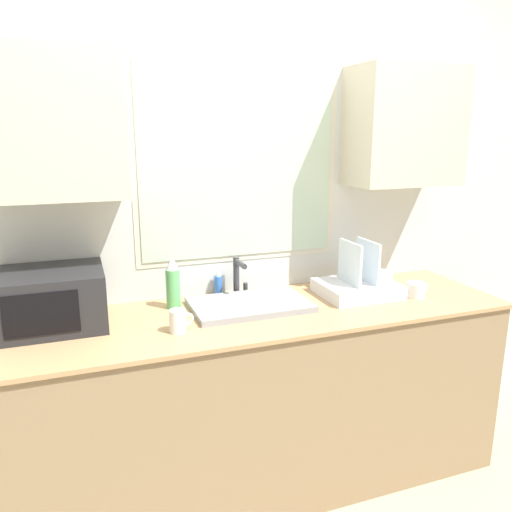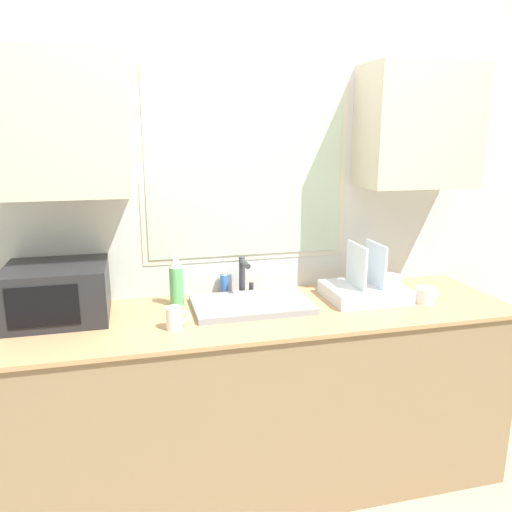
# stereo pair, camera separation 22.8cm
# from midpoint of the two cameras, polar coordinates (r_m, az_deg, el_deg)

# --- Properties ---
(countertop) EXTENTS (2.43, 0.70, 0.93)m
(countertop) POSITION_cam_midpoint_polar(r_m,az_deg,el_deg) (2.60, -1.92, -15.90)
(countertop) COLOR #8C7251
(countertop) RESTS_ON ground_plane
(wall_back) EXTENTS (6.00, 0.38, 2.60)m
(wall_back) POSITION_cam_midpoint_polar(r_m,az_deg,el_deg) (2.60, -4.36, 5.94)
(wall_back) COLOR silver
(wall_back) RESTS_ON ground_plane
(sink_basin) EXTENTS (0.57, 0.36, 0.03)m
(sink_basin) POSITION_cam_midpoint_polar(r_m,az_deg,el_deg) (2.44, -3.42, -5.61)
(sink_basin) COLOR gray
(sink_basin) RESTS_ON countertop
(faucet) EXTENTS (0.08, 0.15, 0.20)m
(faucet) POSITION_cam_midpoint_polar(r_m,az_deg,el_deg) (2.58, -4.56, -2.07)
(faucet) COLOR #333338
(faucet) RESTS_ON countertop
(microwave) EXTENTS (0.44, 0.38, 0.25)m
(microwave) POSITION_cam_midpoint_polar(r_m,az_deg,el_deg) (2.39, -24.88, -4.52)
(microwave) COLOR #232326
(microwave) RESTS_ON countertop
(dish_rack) EXTENTS (0.39, 0.32, 0.29)m
(dish_rack) POSITION_cam_midpoint_polar(r_m,az_deg,el_deg) (2.64, 9.33, -3.32)
(dish_rack) COLOR silver
(dish_rack) RESTS_ON countertop
(spray_bottle) EXTENTS (0.07, 0.07, 0.26)m
(spray_bottle) POSITION_cam_midpoint_polar(r_m,az_deg,el_deg) (2.45, -12.14, -3.08)
(spray_bottle) COLOR #59B266
(spray_bottle) RESTS_ON countertop
(soap_bottle) EXTENTS (0.04, 0.04, 0.13)m
(soap_bottle) POSITION_cam_midpoint_polar(r_m,az_deg,el_deg) (2.63, -6.81, -3.30)
(soap_bottle) COLOR blue
(soap_bottle) RESTS_ON countertop
(mug_near_sink) EXTENTS (0.11, 0.07, 0.10)m
(mug_near_sink) POSITION_cam_midpoint_polar(r_m,az_deg,el_deg) (2.18, -11.89, -7.34)
(mug_near_sink) COLOR white
(mug_near_sink) RESTS_ON countertop
(mug_by_rack) EXTENTS (0.13, 0.10, 0.08)m
(mug_by_rack) POSITION_cam_midpoint_polar(r_m,az_deg,el_deg) (2.67, 15.53, -3.79)
(mug_by_rack) COLOR white
(mug_by_rack) RESTS_ON countertop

